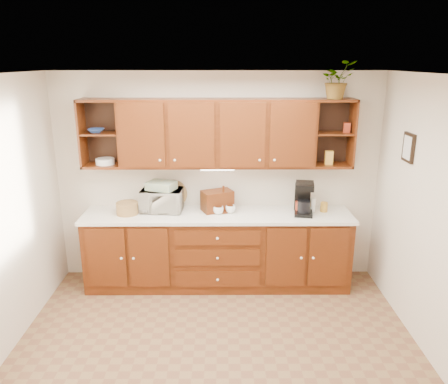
{
  "coord_description": "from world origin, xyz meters",
  "views": [
    {
      "loc": [
        0.05,
        -3.52,
        2.71
      ],
      "look_at": [
        0.08,
        1.15,
        1.3
      ],
      "focal_mm": 35.0,
      "sensor_mm": 36.0,
      "label": 1
    }
  ],
  "objects_px": {
    "coffee_maker": "(304,199)",
    "potted_plant": "(337,80)",
    "bread_box": "(217,201)",
    "microwave": "(162,200)"
  },
  "relations": [
    {
      "from": "microwave",
      "to": "potted_plant",
      "type": "xyz_separation_m",
      "value": [
        2.03,
        -0.03,
        1.42
      ]
    },
    {
      "from": "potted_plant",
      "to": "microwave",
      "type": "bearing_deg",
      "value": 179.22
    },
    {
      "from": "bread_box",
      "to": "potted_plant",
      "type": "distance_m",
      "value": 1.97
    },
    {
      "from": "coffee_maker",
      "to": "potted_plant",
      "type": "xyz_separation_m",
      "value": [
        0.32,
        0.09,
        1.37
      ]
    },
    {
      "from": "coffee_maker",
      "to": "potted_plant",
      "type": "distance_m",
      "value": 1.41
    },
    {
      "from": "potted_plant",
      "to": "coffee_maker",
      "type": "bearing_deg",
      "value": -164.24
    },
    {
      "from": "coffee_maker",
      "to": "potted_plant",
      "type": "bearing_deg",
      "value": 25.24
    },
    {
      "from": "coffee_maker",
      "to": "bread_box",
      "type": "bearing_deg",
      "value": -177.21
    },
    {
      "from": "microwave",
      "to": "coffee_maker",
      "type": "relative_size",
      "value": 1.26
    },
    {
      "from": "microwave",
      "to": "coffee_maker",
      "type": "bearing_deg",
      "value": -0.49
    }
  ]
}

